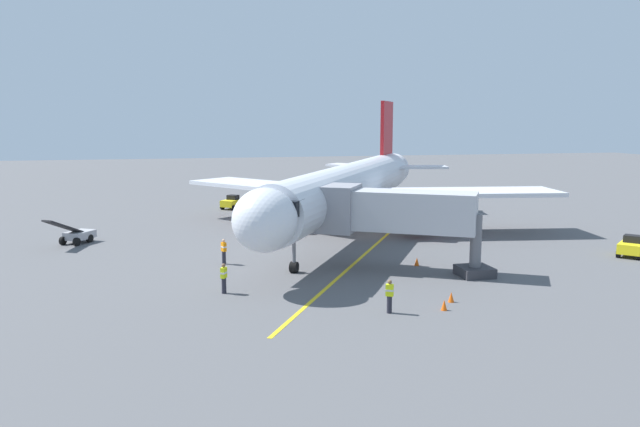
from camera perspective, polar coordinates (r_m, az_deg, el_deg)
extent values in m
plane|color=#565659|center=(52.54, 4.38, -1.97)|extent=(220.00, 220.00, 0.00)
cube|color=yellow|center=(46.71, 4.60, -3.31)|extent=(20.44, 34.63, 0.01)
cylinder|color=silver|center=(51.75, 2.66, 2.47)|extent=(20.48, 31.25, 3.80)
ellipsoid|color=silver|center=(34.62, -5.07, -0.61)|extent=(5.14, 5.28, 3.61)
cone|color=silver|center=(69.72, 6.56, 4.01)|extent=(4.47, 4.32, 3.42)
cube|color=black|center=(35.82, -4.22, 0.60)|extent=(3.60, 3.01, 0.90)
cube|color=silver|center=(54.02, 12.46, 1.89)|extent=(17.63, 7.63, 0.36)
cylinder|color=red|center=(51.84, 9.13, 0.04)|extent=(3.70, 4.10, 2.30)
cylinder|color=black|center=(50.13, 8.84, -0.24)|extent=(1.91, 1.23, 2.10)
cube|color=silver|center=(58.02, -4.57, 2.52)|extent=(14.52, 16.68, 0.36)
cylinder|color=red|center=(54.70, -2.97, 0.58)|extent=(3.70, 4.10, 2.30)
cylinder|color=black|center=(53.08, -3.63, 0.33)|extent=(1.91, 1.23, 2.10)
cube|color=red|center=(66.58, 6.12, 7.07)|extent=(2.74, 4.32, 7.20)
cube|color=silver|center=(65.89, 8.76, 4.22)|extent=(6.77, 3.72, 0.24)
cube|color=silver|center=(67.15, 3.34, 4.39)|extent=(6.04, 6.38, 0.24)
cylinder|color=slate|center=(39.35, -2.40, -2.97)|extent=(0.24, 0.24, 2.77)
cylinder|color=black|center=(39.66, -2.39, -4.93)|extent=(0.74, 0.83, 0.70)
cylinder|color=slate|center=(54.34, 6.10, 0.42)|extent=(0.24, 0.24, 2.77)
cylinder|color=black|center=(54.55, 6.08, -1.02)|extent=(0.94, 1.18, 1.10)
cylinder|color=slate|center=(55.58, 0.84, 0.65)|extent=(0.24, 0.24, 2.77)
cylinder|color=black|center=(55.79, 0.84, -0.76)|extent=(0.94, 1.18, 1.10)
cube|color=#B7B7BC|center=(39.73, 7.67, 0.25)|extent=(9.08, 6.80, 2.50)
cube|color=gray|center=(40.72, 1.42, 0.52)|extent=(4.03, 4.18, 3.00)
cylinder|color=slate|center=(39.57, 14.05, -2.84)|extent=(0.70, 0.70, 3.90)
cube|color=#333338|center=(39.92, 13.97, -5.16)|extent=(2.00, 2.00, 0.60)
cylinder|color=#23232D|center=(35.38, -8.78, -6.54)|extent=(0.26, 0.26, 0.88)
cube|color=#D8EA19|center=(35.20, -8.80, -5.38)|extent=(0.41, 0.45, 0.60)
cube|color=silver|center=(35.20, -8.80, -5.38)|extent=(0.43, 0.47, 0.10)
sphere|color=brown|center=(35.10, -8.82, -4.71)|extent=(0.22, 0.22, 0.22)
cylinder|color=#23232D|center=(31.73, 6.36, -8.27)|extent=(0.26, 0.26, 0.88)
cube|color=#D8EA19|center=(31.53, 6.39, -6.98)|extent=(0.45, 0.39, 0.60)
cube|color=silver|center=(31.53, 6.39, -6.98)|extent=(0.47, 0.41, 0.10)
sphere|color=brown|center=(31.42, 6.40, -6.25)|extent=(0.22, 0.22, 0.22)
cylinder|color=#23232D|center=(42.38, -8.78, -4.01)|extent=(0.26, 0.26, 0.88)
cube|color=orange|center=(42.22, -8.80, -3.03)|extent=(0.37, 0.44, 0.60)
cube|color=silver|center=(42.22, -8.80, -3.03)|extent=(0.39, 0.47, 0.10)
sphere|color=tan|center=(42.14, -8.81, -2.47)|extent=(0.22, 0.22, 0.22)
cube|color=yellow|center=(49.25, 26.58, -2.82)|extent=(2.72, 2.64, 0.70)
cube|color=black|center=(49.43, 26.68, -2.07)|extent=(1.40, 1.42, 0.50)
cylinder|color=black|center=(48.44, 27.15, -3.45)|extent=(0.62, 0.58, 0.60)
cylinder|color=black|center=(48.64, 25.64, -3.31)|extent=(0.62, 0.58, 0.60)
cylinder|color=black|center=(50.19, 25.97, -2.98)|extent=(0.62, 0.58, 0.60)
cube|color=#9E9EA3|center=(52.59, -21.13, -1.84)|extent=(2.43, 2.66, 0.60)
cube|color=black|center=(51.24, -22.32, -1.14)|extent=(2.73, 3.67, 1.61)
cylinder|color=black|center=(51.36, -21.37, -2.43)|extent=(0.55, 0.68, 0.64)
cylinder|color=black|center=(52.20, -22.46, -2.32)|extent=(0.55, 0.68, 0.64)
cylinder|color=black|center=(52.50, -20.32, -2.14)|extent=(0.55, 0.68, 0.64)
cylinder|color=black|center=(53.32, -21.41, -2.04)|extent=(0.55, 0.68, 0.64)
cube|color=black|center=(65.63, 4.70, 0.69)|extent=(2.66, 2.50, 0.60)
cube|color=black|center=(64.25, 3.85, 1.34)|extent=(3.57, 2.92, 1.61)
cylinder|color=black|center=(64.38, 4.55, 0.27)|extent=(0.67, 0.58, 0.64)
cylinder|color=black|center=(65.15, 3.63, 0.38)|extent=(0.67, 0.58, 0.64)
cylinder|color=black|center=(65.57, 5.33, 0.41)|extent=(0.67, 0.58, 0.64)
cylinder|color=black|center=(66.34, 4.42, 0.52)|extent=(0.67, 0.58, 0.64)
cube|color=yellow|center=(68.15, -8.09, 0.95)|extent=(2.60, 2.73, 0.70)
cube|color=black|center=(68.32, -7.97, 1.48)|extent=(1.42, 1.39, 0.50)
cylinder|color=black|center=(67.18, -8.00, 0.54)|extent=(0.57, 0.63, 0.60)
cylinder|color=black|center=(67.90, -8.92, 0.61)|extent=(0.57, 0.63, 0.60)
cylinder|color=black|center=(68.51, -7.27, 0.71)|extent=(0.57, 0.63, 0.60)
cylinder|color=black|center=(69.21, -8.17, 0.78)|extent=(0.57, 0.63, 0.60)
cone|color=#F2590F|center=(32.64, 11.29, -8.21)|extent=(0.32, 0.32, 0.55)
cone|color=#F2590F|center=(34.12, 11.91, -7.49)|extent=(0.32, 0.32, 0.55)
cone|color=#F2590F|center=(42.00, 8.85, -4.36)|extent=(0.32, 0.32, 0.55)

